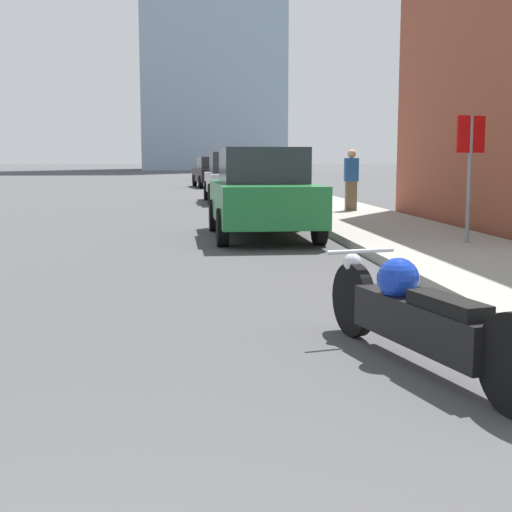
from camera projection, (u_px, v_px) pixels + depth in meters
The scene contains 8 objects.
sidewalk at pixel (257, 184), 41.03m from camera, with size 2.75×240.00×0.15m.
motorcycle at pixel (417, 316), 5.25m from camera, with size 0.90×2.68×0.79m.
parked_car_green at pixel (262, 193), 13.87m from camera, with size 1.97×4.36×1.75m.
parked_car_silver at pixel (232, 177), 25.04m from camera, with size 1.90×4.53×1.76m.
parked_car_black at pixel (214, 172), 38.12m from camera, with size 2.33×4.60×1.62m.
parked_car_red at pixel (211, 169), 49.89m from camera, with size 2.09×4.38×1.61m.
stop_sign at pixel (470, 156), 11.68m from camera, with size 0.57×0.26×2.08m.
pedestrian at pixel (351, 180), 19.01m from camera, with size 0.36×0.23×1.63m.
Camera 1 is at (0.78, -1.00, 1.54)m, focal length 50.00 mm.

